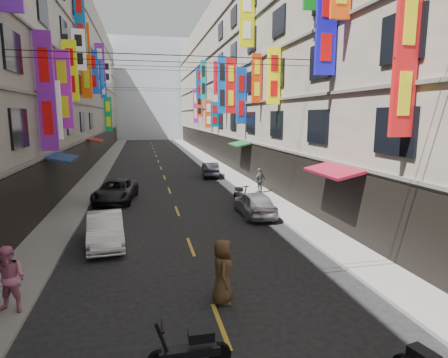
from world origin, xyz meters
name	(u,v)px	position (x,y,z in m)	size (l,w,h in m)	color
sidewalk_left	(100,169)	(-6.00, 42.00, 0.06)	(2.00, 90.00, 0.12)	slate
sidewalk_right	(218,166)	(6.00, 42.00, 0.06)	(2.00, 90.00, 0.12)	slate
building_row_left	(26,70)	(-11.99, 42.00, 9.49)	(10.14, 90.00, 19.00)	gray
building_row_right	(273,76)	(11.99, 42.00, 9.49)	(10.14, 90.00, 19.00)	#AAA18F
haze_block	(148,90)	(0.00, 92.00, 11.00)	(18.00, 8.00, 22.00)	#B5BDC9
shop_signage	(160,68)	(-0.20, 34.83, 9.15)	(14.00, 55.00, 12.75)	#0D23A2
street_awnings	(152,155)	(-1.26, 26.00, 3.00)	(13.99, 35.20, 0.41)	#165523
overhead_cables	(166,64)	(0.00, 30.00, 8.80)	(14.00, 38.04, 1.24)	black
lane_markings	(162,172)	(0.00, 39.00, 0.00)	(0.12, 80.20, 0.01)	gold
scooter_crossing	(191,349)	(-0.96, 10.50, 0.44)	(1.80, 0.50, 1.14)	black
scooter_far_right	(241,195)	(4.14, 25.54, 0.44)	(0.67, 1.78, 1.14)	black
car_left_mid	(105,229)	(-3.44, 19.01, 0.66)	(1.41, 4.03, 1.33)	white
car_left_far	(116,191)	(-3.54, 27.23, 0.68)	(2.25, 4.87, 1.35)	black
car_right_mid	(255,203)	(4.00, 22.12, 0.68)	(1.60, 3.97, 1.35)	#BABABF
car_right_far	(210,170)	(4.00, 35.53, 0.63)	(1.34, 3.85, 1.27)	#25252C
pedestrian_lfar	(9,280)	(-5.40, 13.64, 1.04)	(0.89, 0.61, 1.84)	pink
pedestrian_rfar	(260,180)	(5.97, 27.36, 0.97)	(1.00, 0.57, 1.70)	#505052
pedestrian_crossing	(223,271)	(0.30, 13.16, 0.95)	(0.93, 0.63, 1.90)	brown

